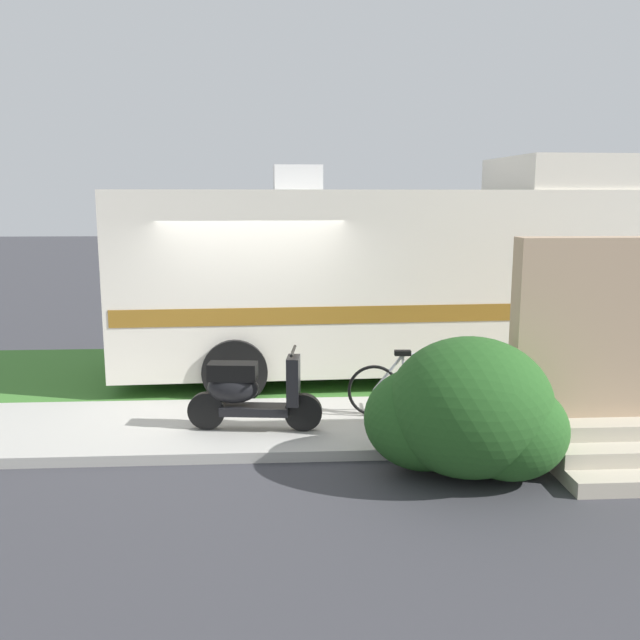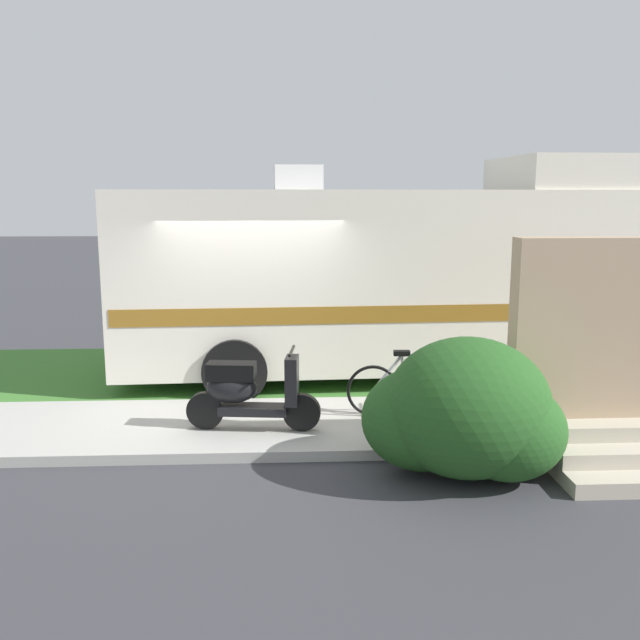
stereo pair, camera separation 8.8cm
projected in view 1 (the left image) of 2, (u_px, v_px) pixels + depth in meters
ground_plane at (254, 403)px, 9.51m from camera, size 80.00×80.00×0.00m
sidewalk at (251, 427)px, 8.32m from camera, size 24.00×2.00×0.12m
grass_strip at (257, 372)px, 10.98m from camera, size 24.00×3.40×0.08m
motorhome_rv at (380, 275)px, 10.55m from camera, size 7.78×2.72×3.40m
scooter at (249, 392)px, 7.99m from camera, size 1.58×0.51×0.97m
bicycle at (418, 387)px, 8.50m from camera, size 1.74×0.52×0.88m
pickup_truck_near at (480, 278)px, 15.42m from camera, size 5.15×2.29×1.88m
porch_steps at (608, 373)px, 7.32m from camera, size 2.00×1.26×2.40m
bush_by_porch at (466, 414)px, 6.89m from camera, size 1.99×1.50×1.41m
bottle_green at (607, 398)px, 8.91m from camera, size 0.08×0.08×0.28m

